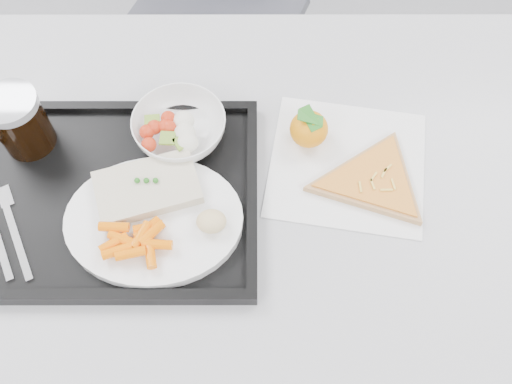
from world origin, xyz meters
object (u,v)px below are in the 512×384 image
Objects in this scene: tangerine at (309,129)px; pizza_slice at (373,180)px; salad_bowl at (180,128)px; tray at (115,196)px; cola_glass at (19,121)px; dinner_plate at (154,220)px; table at (229,214)px.

pizza_slice is (0.10, -0.08, -0.02)m from tangerine.
pizza_slice is at bearing -14.95° from salad_bowl.
cola_glass is at bearing 145.80° from tray.
dinner_plate is at bearing -100.61° from salad_bowl.
salad_bowl reaches higher than pizza_slice.
cola_glass is (-0.25, -0.01, 0.03)m from salad_bowl.
dinner_plate is 1.06× the size of pizza_slice.
cola_glass is (-0.15, 0.10, 0.06)m from tray.
tray is 4.17× the size of cola_glass.
salad_bowl is 0.21m from tangerine.
cola_glass is 0.42× the size of pizza_slice.
pizza_slice is at bearing 3.82° from tray.
dinner_plate reaches higher than table.
dinner_plate is 0.35m from pizza_slice.
tray is 0.15m from salad_bowl.
cola_glass is at bearing -178.80° from tangerine.
pizza_slice is (0.41, 0.03, 0.00)m from tray.
tray is 0.09m from dinner_plate.
dinner_plate is at bearing -167.24° from pizza_slice.
tangerine is at bearing 1.20° from cola_glass.
dinner_plate is 0.27m from cola_glass.
dinner_plate is at bearing -146.29° from tangerine.
tray is at bearing -176.18° from pizza_slice.
tangerine reaches higher than pizza_slice.
dinner_plate is 1.78× the size of salad_bowl.
pizza_slice is (0.56, -0.07, -0.06)m from cola_glass.
tray reaches higher than pizza_slice.
cola_glass is 0.57m from pizza_slice.
salad_bowl is 0.60× the size of pizza_slice.
tray is at bearing -34.20° from cola_glass.
table is 4.71× the size of pizza_slice.
tangerine is (0.31, 0.11, 0.03)m from tray.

